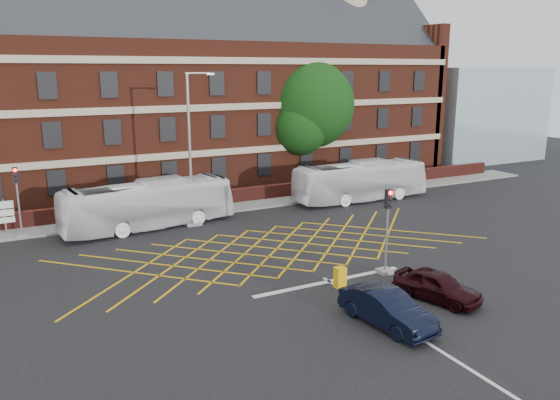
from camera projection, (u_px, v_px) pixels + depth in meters
name	position (u px, v px, depth m)	size (l,w,h in m)	color
ground	(294.00, 259.00, 29.03)	(120.00, 120.00, 0.00)	black
victorian_building	(172.00, 94.00, 46.28)	(51.00, 12.17, 20.40)	#592417
boundary_wall	(209.00, 199.00, 40.11)	(56.00, 0.50, 1.10)	#531C16
far_pavement	(214.00, 209.00, 39.37)	(60.00, 3.00, 0.12)	slate
glass_block	(469.00, 113.00, 61.21)	(14.00, 10.00, 10.00)	#99B2BF
box_junction_hatching	(277.00, 249.00, 30.75)	(11.50, 0.12, 0.02)	#CC990C
stop_line	(329.00, 281.00, 26.00)	(8.00, 0.30, 0.02)	silver
centre_line	(423.00, 340.00, 20.40)	(0.15, 14.00, 0.02)	silver
bus_left	(148.00, 205.00, 34.48)	(2.56, 10.94, 3.05)	white
bus_right	(360.00, 181.00, 41.72)	(2.54, 10.86, 3.03)	white
car_navy	(387.00, 308.00, 21.46)	(1.49, 4.26, 1.40)	black
car_maroon	(437.00, 285.00, 23.83)	(1.57, 3.89, 1.33)	black
deciduous_tree	(310.00, 111.00, 47.18)	(7.75, 7.58, 10.66)	black
traffic_light_near	(387.00, 239.00, 26.67)	(0.70, 0.70, 4.27)	slate
traffic_light_far	(19.00, 209.00, 32.50)	(0.70, 0.70, 4.27)	slate
street_lamp	(192.00, 173.00, 34.75)	(2.25, 1.00, 9.68)	slate
direction_signs	(4.00, 213.00, 32.96)	(1.10, 0.16, 2.20)	gray
utility_cabinet	(340.00, 277.00, 25.18)	(0.48, 0.43, 1.00)	#E3A80D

